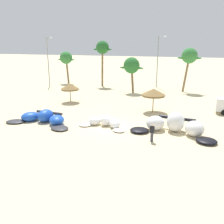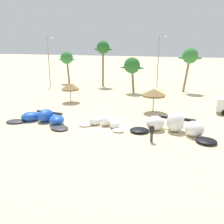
% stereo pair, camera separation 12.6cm
% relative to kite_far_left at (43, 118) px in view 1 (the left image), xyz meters
% --- Properties ---
extents(ground_plane, '(260.00, 260.00, 0.00)m').
position_rel_kite_far_left_xyz_m(ground_plane, '(7.37, 0.90, -0.50)').
color(ground_plane, beige).
extents(kite_far_left, '(7.86, 3.79, 1.31)m').
position_rel_kite_far_left_xyz_m(kite_far_left, '(0.00, 0.00, 0.00)').
color(kite_far_left, '#333338').
rests_on(kite_far_left, ground).
extents(kite_left, '(5.22, 2.66, 1.13)m').
position_rel_kite_far_left_xyz_m(kite_left, '(6.58, 0.97, -0.07)').
color(kite_left, white).
rests_on(kite_left, ground).
extents(kite_left_of_center, '(8.18, 4.17, 1.90)m').
position_rel_kite_far_left_xyz_m(kite_left_of_center, '(13.40, 1.35, 0.22)').
color(kite_left_of_center, black).
rests_on(kite_left_of_center, ground).
extents(beach_umbrella_near_van, '(2.56, 2.56, 2.67)m').
position_rel_kite_far_left_xyz_m(beach_umbrella_near_van, '(-1.74, 9.26, 1.71)').
color(beach_umbrella_near_van, brown).
rests_on(beach_umbrella_near_van, ground).
extents(beach_umbrella_middle, '(2.89, 2.89, 2.89)m').
position_rel_kite_far_left_xyz_m(beach_umbrella_middle, '(10.26, 7.90, 1.92)').
color(beach_umbrella_middle, brown).
rests_on(beach_umbrella_middle, ground).
extents(person_near_kites, '(0.36, 0.24, 1.62)m').
position_rel_kite_far_left_xyz_m(person_near_kites, '(11.79, -1.51, 0.32)').
color(person_near_kites, '#383842').
rests_on(person_near_kites, ground).
extents(palm_leftmost, '(3.80, 2.54, 6.49)m').
position_rel_kite_far_left_xyz_m(palm_leftmost, '(-10.63, 24.44, 4.60)').
color(palm_leftmost, brown).
rests_on(palm_leftmost, ground).
extents(palm_left, '(3.67, 2.45, 8.55)m').
position_rel_kite_far_left_xyz_m(palm_left, '(-2.25, 23.49, 6.59)').
color(palm_left, brown).
rests_on(palm_left, ground).
extents(palm_left_of_gap, '(4.01, 2.68, 5.90)m').
position_rel_kite_far_left_xyz_m(palm_left_of_gap, '(4.65, 18.91, 3.97)').
color(palm_left_of_gap, brown).
rests_on(palm_left_of_gap, ground).
extents(palm_center_left, '(3.87, 2.58, 7.39)m').
position_rel_kite_far_left_xyz_m(palm_center_left, '(13.58, 22.43, 5.45)').
color(palm_center_left, '#7F6647').
rests_on(palm_center_left, ground).
extents(lamppost_west, '(1.38, 0.24, 9.23)m').
position_rel_kite_far_left_xyz_m(lamppost_west, '(-11.94, 19.99, 4.60)').
color(lamppost_west, gray).
rests_on(lamppost_west, ground).
extents(lamppost_west_center, '(1.52, 0.24, 9.42)m').
position_rel_kite_far_left_xyz_m(lamppost_west_center, '(8.00, 25.58, 4.71)').
color(lamppost_west_center, gray).
rests_on(lamppost_west_center, ground).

